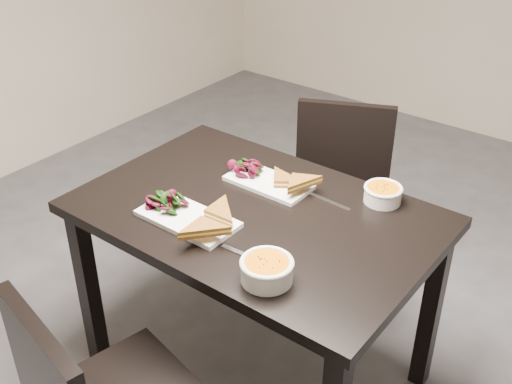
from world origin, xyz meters
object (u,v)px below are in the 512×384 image
at_px(table, 256,234).
at_px(plate_near, 188,219).
at_px(chair_far, 339,191).
at_px(soup_bowl_far, 383,193).
at_px(plate_far, 269,183).
at_px(soup_bowl_near, 267,269).

relative_size(table, plate_near, 3.56).
xyz_separation_m(chair_far, soup_bowl_far, (0.37, -0.37, 0.30)).
relative_size(plate_far, soup_bowl_far, 2.31).
bearing_deg(table, plate_near, -125.54).
xyz_separation_m(plate_near, plate_far, (0.07, 0.35, -0.00)).
xyz_separation_m(chair_far, soup_bowl_near, (0.31, -0.95, 0.31)).
relative_size(table, soup_bowl_near, 7.68).
relative_size(plate_near, plate_far, 1.09).
bearing_deg(plate_near, soup_bowl_far, 47.91).
bearing_deg(plate_near, chair_far, 84.80).
bearing_deg(plate_far, soup_bowl_near, -54.00).
xyz_separation_m(plate_far, soup_bowl_far, (0.38, 0.15, 0.03)).
height_order(soup_bowl_near, soup_bowl_far, soup_bowl_near).
bearing_deg(soup_bowl_near, plate_near, 167.30).
relative_size(chair_far, plate_far, 2.76).
bearing_deg(soup_bowl_far, chair_far, 135.47).
bearing_deg(soup_bowl_near, soup_bowl_far, 84.10).
distance_m(table, chair_far, 0.70).
xyz_separation_m(table, soup_bowl_near, (0.25, -0.28, 0.14)).
distance_m(plate_far, soup_bowl_far, 0.41).
bearing_deg(soup_bowl_far, plate_far, -159.09).
distance_m(table, plate_near, 0.26).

